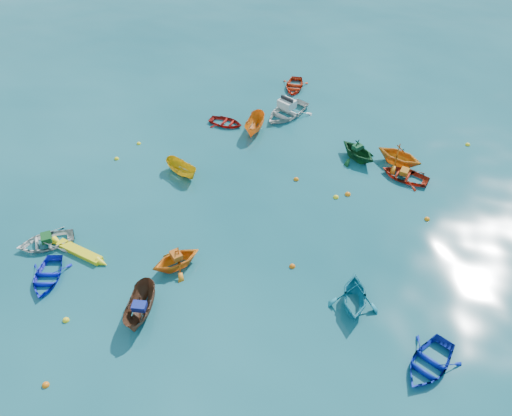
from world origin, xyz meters
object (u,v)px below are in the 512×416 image
(dinghy_white_near, at_px, (47,244))
(motorboat_white, at_px, (286,115))
(kayak_yellow, at_px, (80,253))
(dinghy_blue_sw, at_px, (48,279))
(dinghy_blue_se, at_px, (428,366))

(dinghy_white_near, height_order, motorboat_white, motorboat_white)
(kayak_yellow, relative_size, motorboat_white, 0.90)
(dinghy_blue_sw, relative_size, kayak_yellow, 0.80)
(dinghy_blue_se, distance_m, kayak_yellow, 19.22)
(dinghy_blue_sw, xyz_separation_m, dinghy_blue_se, (19.73, 1.73, 0.00))
(kayak_yellow, bearing_deg, dinghy_blue_se, -82.73)
(dinghy_blue_sw, bearing_deg, motorboat_white, 49.98)
(dinghy_white_near, relative_size, kayak_yellow, 0.84)
(dinghy_blue_sw, xyz_separation_m, motorboat_white, (7.04, 20.31, 0.00))
(dinghy_blue_se, height_order, motorboat_white, motorboat_white)
(dinghy_white_near, bearing_deg, motorboat_white, 113.26)
(dinghy_blue_se, xyz_separation_m, kayak_yellow, (-19.21, 0.45, 0.00))
(dinghy_white_near, height_order, dinghy_blue_se, dinghy_blue_se)
(dinghy_blue_sw, relative_size, dinghy_blue_se, 0.91)
(dinghy_blue_se, height_order, kayak_yellow, dinghy_blue_se)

